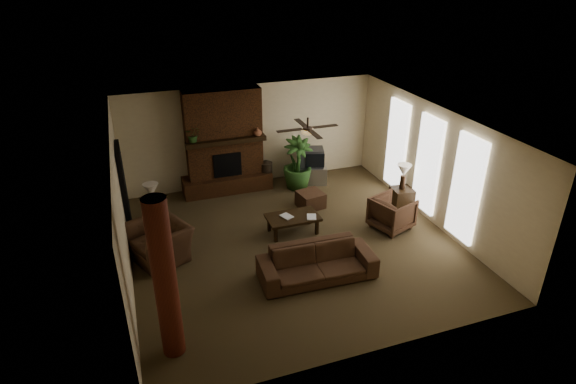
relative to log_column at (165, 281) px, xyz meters
name	(u,v)px	position (x,y,z in m)	size (l,w,h in m)	color
room_shell	(294,187)	(2.95, 2.40, 0.00)	(7.00, 7.00, 7.00)	brown
fireplace	(225,150)	(2.15, 5.62, -0.24)	(2.40, 0.70, 2.80)	#572F17
windows	(428,165)	(6.40, 2.60, -0.05)	(0.08, 3.65, 2.35)	white
log_column	(165,281)	(0.00, 0.00, 0.00)	(0.36, 0.36, 2.80)	maroon
doorway	(124,190)	(-0.49, 4.20, -0.35)	(0.10, 1.00, 2.10)	black
ceiling_fan	(308,130)	(3.35, 2.70, 1.13)	(1.35, 1.35, 0.37)	#312115
sofa	(317,258)	(2.96, 1.07, -0.95)	(2.31, 0.67, 0.90)	#4D3221
armchair_left	(159,236)	(0.08, 2.82, -0.87)	(1.21, 0.79, 1.06)	#4D3221
armchair_right	(392,212)	(5.36, 2.29, -0.97)	(0.84, 0.79, 0.87)	#4D3221
coffee_table	(293,218)	(3.09, 2.85, -1.03)	(1.20, 0.70, 0.43)	black
ottoman	(311,199)	(3.95, 3.91, -1.20)	(0.60, 0.60, 0.40)	#4D3221
tv_stand	(311,175)	(4.51, 5.25, -1.15)	(0.85, 0.50, 0.50)	#B0B0B2
tv	(312,157)	(4.52, 5.28, -0.64)	(0.77, 0.69, 0.52)	#333436
floor_vase	(266,172)	(3.25, 5.47, -0.97)	(0.34, 0.34, 0.77)	black
floor_plant	(297,174)	(4.03, 5.09, -0.99)	(0.81, 1.45, 0.81)	#2D5120
side_table_left	(155,219)	(0.08, 4.07, -1.12)	(0.50, 0.50, 0.55)	black
lamp_left	(151,192)	(0.09, 4.02, -0.40)	(0.38, 0.38, 0.65)	#312115
side_table_right	(401,199)	(6.10, 3.06, -1.12)	(0.50, 0.50, 0.55)	black
lamp_right	(404,172)	(6.10, 3.09, -0.40)	(0.45, 0.45, 0.65)	#312115
mantel_plant	(193,136)	(1.33, 5.42, 0.32)	(0.38, 0.42, 0.33)	#2D5120
mantel_vase	(258,132)	(3.00, 5.34, 0.27)	(0.22, 0.23, 0.22)	#995A3D
book_a	(283,213)	(2.84, 2.83, -0.83)	(0.22, 0.03, 0.29)	#999999
book_b	(307,212)	(3.37, 2.70, -0.82)	(0.21, 0.02, 0.29)	#999999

